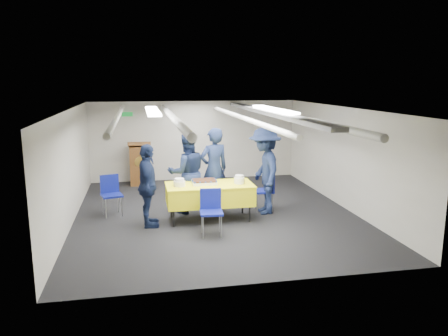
{
  "coord_description": "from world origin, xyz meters",
  "views": [
    {
      "loc": [
        -1.59,
        -9.16,
        2.89
      ],
      "look_at": [
        0.16,
        -0.2,
        1.05
      ],
      "focal_mm": 35.0,
      "sensor_mm": 36.0,
      "label": 1
    }
  ],
  "objects_px": {
    "sailor_c": "(148,186)",
    "chair_left": "(111,191)",
    "serving_table": "(210,194)",
    "podium": "(140,163)",
    "sailor_a": "(214,169)",
    "chair_near": "(211,207)",
    "sheet_cake": "(204,182)",
    "sailor_b": "(187,173)",
    "sailor_d": "(265,171)",
    "chair_right": "(267,187)"
  },
  "relations": [
    {
      "from": "sailor_a",
      "to": "sailor_d",
      "type": "xyz_separation_m",
      "value": [
        1.05,
        -0.44,
        0.02
      ]
    },
    {
      "from": "chair_right",
      "to": "sailor_d",
      "type": "bearing_deg",
      "value": -123.78
    },
    {
      "from": "chair_right",
      "to": "sailor_d",
      "type": "relative_size",
      "value": 0.46
    },
    {
      "from": "podium",
      "to": "sailor_c",
      "type": "height_order",
      "value": "sailor_c"
    },
    {
      "from": "sailor_b",
      "to": "sailor_d",
      "type": "distance_m",
      "value": 1.7
    },
    {
      "from": "sailor_c",
      "to": "chair_left",
      "type": "bearing_deg",
      "value": 39.2
    },
    {
      "from": "podium",
      "to": "chair_left",
      "type": "bearing_deg",
      "value": -103.33
    },
    {
      "from": "podium",
      "to": "sailor_d",
      "type": "distance_m",
      "value": 4.2
    },
    {
      "from": "sailor_a",
      "to": "sailor_b",
      "type": "xyz_separation_m",
      "value": [
        -0.61,
        -0.07,
        -0.04
      ]
    },
    {
      "from": "podium",
      "to": "sailor_c",
      "type": "relative_size",
      "value": 0.75
    },
    {
      "from": "chair_near",
      "to": "sailor_a",
      "type": "xyz_separation_m",
      "value": [
        0.33,
        1.57,
        0.4
      ]
    },
    {
      "from": "serving_table",
      "to": "sailor_d",
      "type": "relative_size",
      "value": 0.95
    },
    {
      "from": "sheet_cake",
      "to": "sailor_a",
      "type": "bearing_deg",
      "value": 64.16
    },
    {
      "from": "sailor_a",
      "to": "chair_near",
      "type": "bearing_deg",
      "value": 61.52
    },
    {
      "from": "podium",
      "to": "chair_near",
      "type": "xyz_separation_m",
      "value": [
        1.3,
        -4.35,
        -0.08
      ]
    },
    {
      "from": "sheet_cake",
      "to": "chair_left",
      "type": "distance_m",
      "value": 2.1
    },
    {
      "from": "podium",
      "to": "chair_left",
      "type": "distance_m",
      "value": 2.78
    },
    {
      "from": "sailor_b",
      "to": "sailor_c",
      "type": "height_order",
      "value": "sailor_b"
    },
    {
      "from": "chair_right",
      "to": "sailor_a",
      "type": "bearing_deg",
      "value": 166.85
    },
    {
      "from": "podium",
      "to": "sailor_b",
      "type": "xyz_separation_m",
      "value": [
        1.02,
        -2.85,
        0.28
      ]
    },
    {
      "from": "chair_right",
      "to": "sailor_a",
      "type": "relative_size",
      "value": 0.47
    },
    {
      "from": "sailor_a",
      "to": "sailor_d",
      "type": "bearing_deg",
      "value": 140.33
    },
    {
      "from": "chair_near",
      "to": "chair_left",
      "type": "bearing_deg",
      "value": 139.7
    },
    {
      "from": "sailor_b",
      "to": "sailor_c",
      "type": "bearing_deg",
      "value": 37.09
    },
    {
      "from": "sailor_c",
      "to": "sailor_b",
      "type": "bearing_deg",
      "value": -46.46
    },
    {
      "from": "sheet_cake",
      "to": "sailor_a",
      "type": "relative_size",
      "value": 0.28
    },
    {
      "from": "serving_table",
      "to": "podium",
      "type": "distance_m",
      "value": 3.77
    },
    {
      "from": "serving_table",
      "to": "chair_near",
      "type": "bearing_deg",
      "value": -97.56
    },
    {
      "from": "sailor_c",
      "to": "chair_right",
      "type": "bearing_deg",
      "value": -76.39
    },
    {
      "from": "chair_left",
      "to": "sailor_b",
      "type": "distance_m",
      "value": 1.7
    },
    {
      "from": "sheet_cake",
      "to": "sailor_a",
      "type": "height_order",
      "value": "sailor_a"
    },
    {
      "from": "chair_right",
      "to": "podium",
      "type": "bearing_deg",
      "value": 132.4
    },
    {
      "from": "podium",
      "to": "chair_near",
      "type": "bearing_deg",
      "value": -73.41
    },
    {
      "from": "podium",
      "to": "chair_right",
      "type": "relative_size",
      "value": 1.44
    },
    {
      "from": "serving_table",
      "to": "chair_left",
      "type": "xyz_separation_m",
      "value": [
        -2.05,
        0.79,
        -0.03
      ]
    },
    {
      "from": "podium",
      "to": "sailor_b",
      "type": "bearing_deg",
      "value": -70.4
    },
    {
      "from": "sailor_d",
      "to": "serving_table",
      "type": "bearing_deg",
      "value": -74.49
    },
    {
      "from": "sailor_c",
      "to": "podium",
      "type": "bearing_deg",
      "value": 2.52
    },
    {
      "from": "chair_near",
      "to": "sailor_d",
      "type": "height_order",
      "value": "sailor_d"
    },
    {
      "from": "sailor_d",
      "to": "sailor_a",
      "type": "bearing_deg",
      "value": -109.56
    },
    {
      "from": "chair_near",
      "to": "podium",
      "type": "bearing_deg",
      "value": 106.59
    },
    {
      "from": "podium",
      "to": "chair_left",
      "type": "relative_size",
      "value": 1.44
    },
    {
      "from": "sheet_cake",
      "to": "chair_near",
      "type": "distance_m",
      "value": 0.96
    },
    {
      "from": "serving_table",
      "to": "chair_right",
      "type": "xyz_separation_m",
      "value": [
        1.38,
        0.44,
        -0.03
      ]
    },
    {
      "from": "chair_near",
      "to": "chair_right",
      "type": "distance_m",
      "value": 1.98
    },
    {
      "from": "sailor_b",
      "to": "sailor_d",
      "type": "xyz_separation_m",
      "value": [
        1.66,
        -0.37,
        0.06
      ]
    },
    {
      "from": "sailor_a",
      "to": "sailor_b",
      "type": "height_order",
      "value": "sailor_a"
    },
    {
      "from": "serving_table",
      "to": "sailor_c",
      "type": "bearing_deg",
      "value": -171.94
    },
    {
      "from": "chair_near",
      "to": "sailor_b",
      "type": "distance_m",
      "value": 1.57
    },
    {
      "from": "sheet_cake",
      "to": "sailor_c",
      "type": "distance_m",
      "value": 1.19
    }
  ]
}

